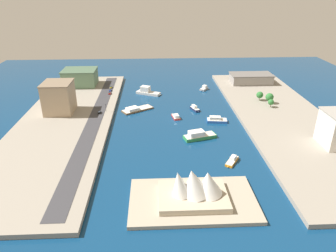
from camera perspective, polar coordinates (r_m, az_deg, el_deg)
ground_plane at (r=244.09m, az=1.41°, el=0.88°), size 440.00×440.00×0.00m
quay_west at (r=263.27m, az=20.15°, el=1.45°), size 70.00×240.00×2.74m
quay_east at (r=252.35m, az=-18.17°, el=0.75°), size 70.00×240.00×2.74m
peninsula_point at (r=158.93m, az=4.54°, el=-13.33°), size 62.16×36.44×2.00m
road_strip at (r=246.63m, az=-13.15°, el=1.18°), size 10.85×228.00×0.15m
catamaran_blue at (r=245.38m, az=8.84°, el=1.12°), size 17.18×9.10×4.35m
ferry_green_doubledeck at (r=217.62m, az=5.63°, el=-1.72°), size 24.60×13.87×5.79m
patrol_launch_navy at (r=265.76m, az=4.91°, el=3.19°), size 7.79×12.69×4.07m
ferry_white_commuter at (r=304.03m, az=-3.79°, el=6.29°), size 24.59×16.84×7.66m
yacht_sleek_gray at (r=318.38m, az=6.58°, el=6.83°), size 9.85×11.07×4.41m
barge_flat_brown at (r=265.32m, az=-5.83°, el=3.06°), size 27.32×21.91×3.45m
water_taxi_orange at (r=193.07m, az=11.59°, el=-6.19°), size 10.59×13.55×3.42m
tugboat_red at (r=249.32m, az=1.46°, el=1.73°), size 6.77×12.74×3.43m
apartment_midrise_tan at (r=264.97m, az=-19.25°, el=4.95°), size 22.32×24.57×24.77m
terminal_long_green at (r=332.93m, az=-15.71°, el=8.53°), size 33.28×27.87×16.12m
carpark_squat_concrete at (r=339.63m, az=14.85°, el=8.37°), size 42.65×22.27×9.68m
pickup_red at (r=300.63m, az=-10.57°, el=5.90°), size 2.16×5.01×1.65m
hatchback_blue at (r=309.35m, az=-10.48°, el=6.45°), size 1.85×5.06×1.72m
taxi_yellow_cab at (r=318.38m, az=-10.33°, el=6.98°), size 1.93×4.93×1.55m
suv_black at (r=256.94m, az=-12.35°, el=2.44°), size 2.07×4.73×1.61m
traffic_light_waterfront at (r=257.89m, az=-11.26°, el=3.44°), size 0.36×0.36×6.50m
opera_landmark at (r=154.21m, az=4.94°, el=-10.97°), size 33.65×24.38×17.66m
park_tree_cluster at (r=285.09m, az=17.49°, el=5.01°), size 12.43×22.58×9.03m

